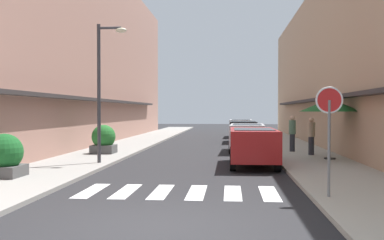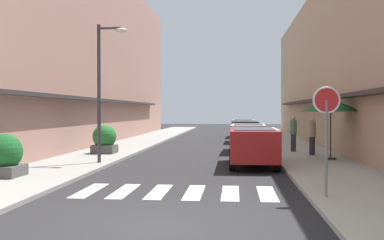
{
  "view_description": "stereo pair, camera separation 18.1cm",
  "coord_description": "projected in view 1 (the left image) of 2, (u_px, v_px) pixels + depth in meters",
  "views": [
    {
      "loc": [
        1.34,
        -8.24,
        2.16
      ],
      "look_at": [
        -0.18,
        9.64,
        1.8
      ],
      "focal_mm": 41.47,
      "sensor_mm": 36.0,
      "label": 1
    },
    {
      "loc": [
        1.52,
        -8.22,
        2.16
      ],
      "look_at": [
        -0.18,
        9.64,
        1.8
      ],
      "focal_mm": 41.47,
      "sensor_mm": 36.0,
      "label": 2
    }
  ],
  "objects": [
    {
      "name": "parked_car_far",
      "position": [
        243.0,
        129.0,
        30.27
      ],
      "size": [
        1.83,
        3.95,
        1.47
      ],
      "color": "black",
      "rests_on": "ground_plane"
    },
    {
      "name": "sidewalk_left",
      "position": [
        125.0,
        146.0,
        26.26
      ],
      "size": [
        3.15,
        61.4,
        0.12
      ],
      "primitive_type": "cube",
      "color": "gray",
      "rests_on": "ground_plane"
    },
    {
      "name": "cafe_umbrella",
      "position": [
        330.0,
        105.0,
        18.75
      ],
      "size": [
        2.58,
        2.58,
        2.57
      ],
      "color": "#262626",
      "rests_on": "sidewalk_right"
    },
    {
      "name": "sidewalk_right",
      "position": [
        291.0,
        148.0,
        25.43
      ],
      "size": [
        3.15,
        61.4,
        0.12
      ],
      "primitive_type": "cube",
      "color": "#ADA899",
      "rests_on": "ground_plane"
    },
    {
      "name": "parked_car_mid",
      "position": [
        247.0,
        135.0,
        23.35
      ],
      "size": [
        1.93,
        4.11,
        1.47
      ],
      "color": "silver",
      "rests_on": "ground_plane"
    },
    {
      "name": "building_row_left",
      "position": [
        65.0,
        50.0,
        27.67
      ],
      "size": [
        5.5,
        41.47,
        11.96
      ],
      "color": "#A87A6B",
      "rests_on": "ground_plane"
    },
    {
      "name": "crosswalk",
      "position": [
        179.0,
        192.0,
        11.75
      ],
      "size": [
        5.2,
        2.2,
        0.01
      ],
      "color": "silver",
      "rests_on": "ground_plane"
    },
    {
      "name": "parked_car_near",
      "position": [
        253.0,
        143.0,
        17.27
      ],
      "size": [
        1.81,
        4.45,
        1.47
      ],
      "color": "maroon",
      "rests_on": "ground_plane"
    },
    {
      "name": "street_lamp",
      "position": [
        103.0,
        78.0,
        17.42
      ],
      "size": [
        1.19,
        0.28,
        5.45
      ],
      "color": "#38383D",
      "rests_on": "sidewalk_left"
    },
    {
      "name": "ground_plane",
      "position": [
        207.0,
        148.0,
        25.84
      ],
      "size": [
        96.49,
        96.49,
        0.0
      ],
      "primitive_type": "plane",
      "color": "#232326"
    },
    {
      "name": "pedestrian_walking_far",
      "position": [
        292.0,
        132.0,
        22.31
      ],
      "size": [
        0.34,
        0.34,
        1.81
      ],
      "rotation": [
        0.0,
        0.0,
        5.14
      ],
      "color": "#282B33",
      "rests_on": "sidewalk_right"
    },
    {
      "name": "planter_midblock",
      "position": [
        104.0,
        140.0,
        21.37
      ],
      "size": [
        1.15,
        1.15,
        1.37
      ],
      "color": "#4C4C4C",
      "rests_on": "sidewalk_left"
    },
    {
      "name": "planter_corner",
      "position": [
        4.0,
        156.0,
        13.7
      ],
      "size": [
        1.16,
        1.16,
        1.34
      ],
      "color": "#4C4C4C",
      "rests_on": "sidewalk_left"
    },
    {
      "name": "pedestrian_walking_near",
      "position": [
        311.0,
        135.0,
        20.56
      ],
      "size": [
        0.34,
        0.34,
        1.74
      ],
      "rotation": [
        0.0,
        0.0,
        3.02
      ],
      "color": "#282B33",
      "rests_on": "sidewalk_right"
    },
    {
      "name": "building_row_right",
      "position": [
        359.0,
        65.0,
        26.17
      ],
      "size": [
        5.5,
        41.47,
        9.79
      ],
      "color": "tan",
      "rests_on": "ground_plane"
    },
    {
      "name": "parked_car_distant",
      "position": [
        241.0,
        126.0,
        36.33
      ],
      "size": [
        1.92,
        4.41,
        1.47
      ],
      "color": "silver",
      "rests_on": "ground_plane"
    },
    {
      "name": "round_street_sign",
      "position": [
        329.0,
        112.0,
        10.51
      ],
      "size": [
        0.65,
        0.07,
        2.62
      ],
      "color": "slate",
      "rests_on": "sidewalk_right"
    }
  ]
}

